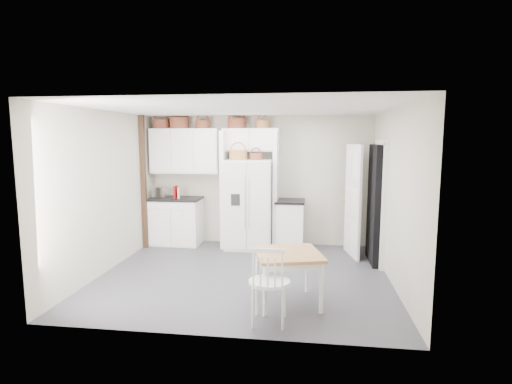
# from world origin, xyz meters

# --- Properties ---
(floor) EXTENTS (4.50, 4.50, 0.00)m
(floor) POSITION_xyz_m (0.00, 0.00, 0.00)
(floor) COLOR #45434F
(floor) RESTS_ON ground
(ceiling) EXTENTS (4.50, 4.50, 0.00)m
(ceiling) POSITION_xyz_m (0.00, 0.00, 2.60)
(ceiling) COLOR white
(ceiling) RESTS_ON wall_back
(wall_back) EXTENTS (4.50, 0.00, 4.50)m
(wall_back) POSITION_xyz_m (0.00, 2.00, 1.30)
(wall_back) COLOR beige
(wall_back) RESTS_ON floor
(wall_left) EXTENTS (0.00, 4.00, 4.00)m
(wall_left) POSITION_xyz_m (-2.25, 0.00, 1.30)
(wall_left) COLOR beige
(wall_left) RESTS_ON floor
(wall_right) EXTENTS (0.00, 4.00, 4.00)m
(wall_right) POSITION_xyz_m (2.25, 0.00, 1.30)
(wall_right) COLOR beige
(wall_right) RESTS_ON floor
(refrigerator) EXTENTS (0.90, 0.73, 1.75)m
(refrigerator) POSITION_xyz_m (-0.15, 1.61, 0.88)
(refrigerator) COLOR white
(refrigerator) RESTS_ON floor
(base_cab_left) EXTENTS (0.99, 0.63, 0.92)m
(base_cab_left) POSITION_xyz_m (-1.68, 1.70, 0.46)
(base_cab_left) COLOR white
(base_cab_left) RESTS_ON floor
(base_cab_right) EXTENTS (0.52, 0.62, 0.92)m
(base_cab_right) POSITION_xyz_m (0.64, 1.70, 0.46)
(base_cab_right) COLOR white
(base_cab_right) RESTS_ON floor
(dining_table) EXTENTS (1.01, 1.01, 0.69)m
(dining_table) POSITION_xyz_m (0.74, -0.99, 0.34)
(dining_table) COLOR brown
(dining_table) RESTS_ON floor
(windsor_chair) EXTENTS (0.49, 0.44, 0.99)m
(windsor_chair) POSITION_xyz_m (0.56, -1.59, 0.50)
(windsor_chair) COLOR white
(windsor_chair) RESTS_ON floor
(counter_left) EXTENTS (1.04, 0.67, 0.04)m
(counter_left) POSITION_xyz_m (-1.68, 1.70, 0.94)
(counter_left) COLOR black
(counter_left) RESTS_ON base_cab_left
(counter_right) EXTENTS (0.56, 0.67, 0.04)m
(counter_right) POSITION_xyz_m (0.64, 1.70, 0.94)
(counter_right) COLOR black
(counter_right) RESTS_ON base_cab_right
(toaster) EXTENTS (0.33, 0.24, 0.21)m
(toaster) POSITION_xyz_m (-1.99, 1.66, 1.06)
(toaster) COLOR silver
(toaster) RESTS_ON counter_left
(cookbook_red) EXTENTS (0.05, 0.17, 0.25)m
(cookbook_red) POSITION_xyz_m (-1.65, 1.62, 1.09)
(cookbook_red) COLOR maroon
(cookbook_red) RESTS_ON counter_left
(cookbook_cream) EXTENTS (0.06, 0.15, 0.22)m
(cookbook_cream) POSITION_xyz_m (-1.59, 1.62, 1.07)
(cookbook_cream) COLOR beige
(cookbook_cream) RESTS_ON counter_left
(basket_upper_a) EXTENTS (0.32, 0.32, 0.18)m
(basket_upper_a) POSITION_xyz_m (-1.99, 1.83, 2.44)
(basket_upper_a) COLOR maroon
(basket_upper_a) RESTS_ON upper_cabinet
(basket_upper_b) EXTENTS (0.39, 0.39, 0.23)m
(basket_upper_b) POSITION_xyz_m (-1.61, 1.83, 2.46)
(basket_upper_b) COLOR maroon
(basket_upper_b) RESTS_ON upper_cabinet
(basket_upper_c) EXTENTS (0.28, 0.28, 0.16)m
(basket_upper_c) POSITION_xyz_m (-1.12, 1.83, 2.43)
(basket_upper_c) COLOR maroon
(basket_upper_c) RESTS_ON upper_cabinet
(basket_bridge_a) EXTENTS (0.36, 0.36, 0.20)m
(basket_bridge_a) POSITION_xyz_m (-0.44, 1.83, 2.45)
(basket_bridge_a) COLOR maroon
(basket_bridge_a) RESTS_ON bridge_cabinet
(basket_bridge_b) EXTENTS (0.26, 0.26, 0.15)m
(basket_bridge_b) POSITION_xyz_m (0.08, 1.83, 2.43)
(basket_bridge_b) COLOR brown
(basket_bridge_b) RESTS_ON bridge_cabinet
(basket_fridge_a) EXTENTS (0.34, 0.34, 0.18)m
(basket_fridge_a) POSITION_xyz_m (-0.35, 1.51, 1.84)
(basket_fridge_a) COLOR brown
(basket_fridge_a) RESTS_ON refrigerator
(basket_fridge_b) EXTENTS (0.23, 0.23, 0.13)m
(basket_fridge_b) POSITION_xyz_m (-0.01, 1.51, 1.81)
(basket_fridge_b) COLOR maroon
(basket_fridge_b) RESTS_ON refrigerator
(upper_cabinet) EXTENTS (1.40, 0.34, 0.90)m
(upper_cabinet) POSITION_xyz_m (-1.50, 1.83, 1.90)
(upper_cabinet) COLOR white
(upper_cabinet) RESTS_ON wall_back
(bridge_cabinet) EXTENTS (1.12, 0.34, 0.45)m
(bridge_cabinet) POSITION_xyz_m (-0.15, 1.83, 2.12)
(bridge_cabinet) COLOR white
(bridge_cabinet) RESTS_ON wall_back
(fridge_panel_left) EXTENTS (0.08, 0.60, 2.30)m
(fridge_panel_left) POSITION_xyz_m (-0.66, 1.70, 1.15)
(fridge_panel_left) COLOR white
(fridge_panel_left) RESTS_ON floor
(fridge_panel_right) EXTENTS (0.08, 0.60, 2.30)m
(fridge_panel_right) POSITION_xyz_m (0.36, 1.70, 1.15)
(fridge_panel_right) COLOR white
(fridge_panel_right) RESTS_ON floor
(trim_post) EXTENTS (0.09, 0.09, 2.60)m
(trim_post) POSITION_xyz_m (-2.20, 1.35, 1.30)
(trim_post) COLOR #3B2415
(trim_post) RESTS_ON floor
(doorway_void) EXTENTS (0.18, 0.85, 2.05)m
(doorway_void) POSITION_xyz_m (2.16, 1.00, 1.02)
(doorway_void) COLOR black
(doorway_void) RESTS_ON floor
(door_slab) EXTENTS (0.21, 0.79, 2.05)m
(door_slab) POSITION_xyz_m (1.80, 1.33, 1.02)
(door_slab) COLOR white
(door_slab) RESTS_ON floor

